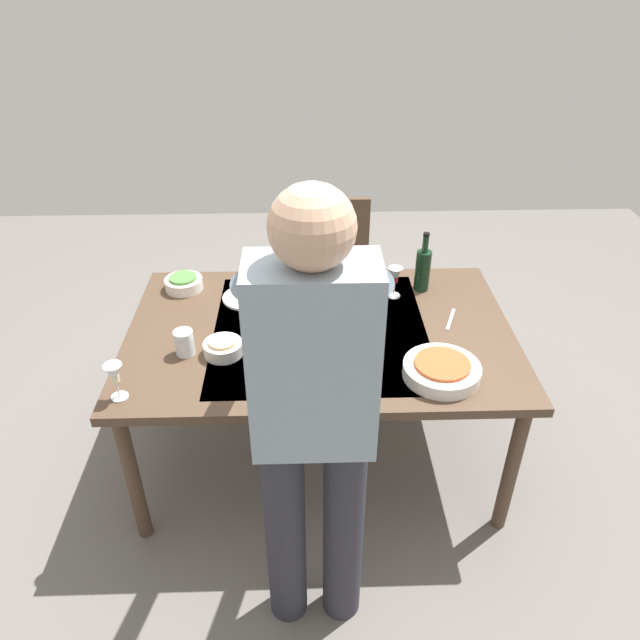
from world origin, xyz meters
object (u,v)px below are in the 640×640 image
Objects in this scene: serving_bowl_pasta at (442,370)px; water_cup_near_right at (280,361)px; water_cup_far_left at (339,322)px; dining_table at (320,341)px; dinner_plate_near at (247,297)px; wine_bottle at (423,269)px; side_bowl_salad at (184,283)px; water_cup_near_left at (184,343)px; chair_near at (335,268)px; wine_glass_right at (395,277)px; person_server at (313,414)px; side_bowl_bread at (223,347)px; wine_glass_left at (115,375)px; dinner_plate_far at (317,293)px.

water_cup_near_right is at bearing -5.61° from serving_bowl_pasta.
water_cup_near_right is 0.36m from water_cup_far_left.
dinner_plate_near is (0.34, -0.27, 0.07)m from dining_table.
dining_table is 17.33× the size of water_cup_far_left.
wine_bottle is 1.29× the size of dinner_plate_near.
wine_bottle is 1.15m from side_bowl_salad.
side_bowl_salad reaches higher than dinner_plate_near.
water_cup_near_right is (-0.39, 0.12, -0.01)m from water_cup_near_left.
water_cup_near_left is at bearing -17.11° from water_cup_near_right.
wine_glass_right is at bearing 110.35° from chair_near.
person_server reaches higher than dining_table.
water_cup_near_left reaches higher than dining_table.
person_server is 5.71× the size of wine_bottle.
dining_table is at bearing -157.70° from side_bowl_bread.
water_cup_near_left is 0.47× the size of dinner_plate_near.
chair_near is 10.51× the size of water_cup_near_right.
water_cup_far_left is at bearing -154.06° from wine_glass_left.
side_bowl_bread reaches higher than dining_table.
person_server is at bearing 64.52° from wine_bottle.
side_bowl_bread is at bearing 49.68° from dinner_plate_far.
water_cup_far_left is 0.32× the size of serving_bowl_pasta.
person_server is 7.34× the size of dinner_plate_far.
water_cup_far_left is 0.33m from dinner_plate_far.
wine_glass_left is 1.32m from wine_glass_right.
person_server is at bearing 88.00° from dinner_plate_far.
wine_glass_left reaches higher than dining_table.
wine_glass_left is 0.45m from side_bowl_bread.
water_cup_near_left is at bearing -10.14° from serving_bowl_pasta.
chair_near is 9.43× the size of water_cup_far_left.
water_cup_near_right is at bearing -165.91° from wine_glass_left.
dining_table is 7.27× the size of dinner_plate_near.
wine_glass_right is 1.74× the size of water_cup_near_right.
serving_bowl_pasta is 1.00m from dinner_plate_near.
dinner_plate_near is 0.33m from dinner_plate_far.
water_cup_near_left is 0.54m from side_bowl_salad.
serving_bowl_pasta is 1.30× the size of dinner_plate_near.
wine_bottle is at bearing -137.22° from water_cup_near_right.
water_cup_near_right reaches higher than serving_bowl_pasta.
dining_table is at bearing 82.78° from chair_near.
water_cup_near_left is at bearing -51.56° from person_server.
water_cup_near_left is 0.41m from water_cup_near_right.
dinner_plate_near is (0.80, -0.61, -0.03)m from serving_bowl_pasta.
water_cup_far_left reaches higher than serving_bowl_pasta.
water_cup_far_left is (0.42, 0.36, -0.06)m from wine_bottle.
wine_glass_left is (1.26, 0.76, -0.01)m from wine_bottle.
wine_bottle is 0.84m from dinner_plate_near.
water_cup_far_left is 0.50m from side_bowl_bread.
dining_table is 11.08× the size of wine_glass_left.
dinner_plate_far is at bearing -4.33° from wine_glass_right.
chair_near reaches higher than wine_glass_right.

